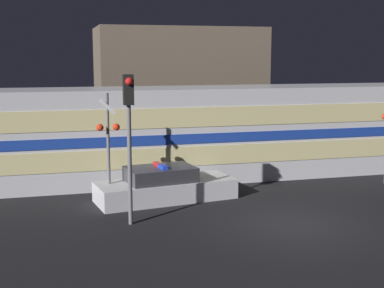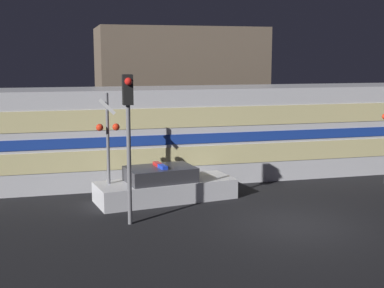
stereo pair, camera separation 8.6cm
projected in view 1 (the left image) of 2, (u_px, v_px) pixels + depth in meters
The scene contains 6 objects.
ground_plane at pixel (295, 225), 16.42m from camera, with size 120.00×120.00×0.00m, color black.
train at pixel (214, 132), 22.73m from camera, with size 22.24×3.04×3.85m.
police_car at pixel (165, 186), 19.19m from camera, with size 5.17×2.51×1.34m.
crossing_signal_far at pixel (108, 139), 18.41m from camera, with size 0.81×0.31×3.88m.
traffic_light_corner at pixel (129, 120), 15.96m from camera, with size 0.30×0.46×4.59m.
building_left at pixel (179, 88), 30.37m from camera, with size 9.19×4.63×6.70m.
Camera 1 is at (-7.09, -14.47, 5.10)m, focal length 50.00 mm.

